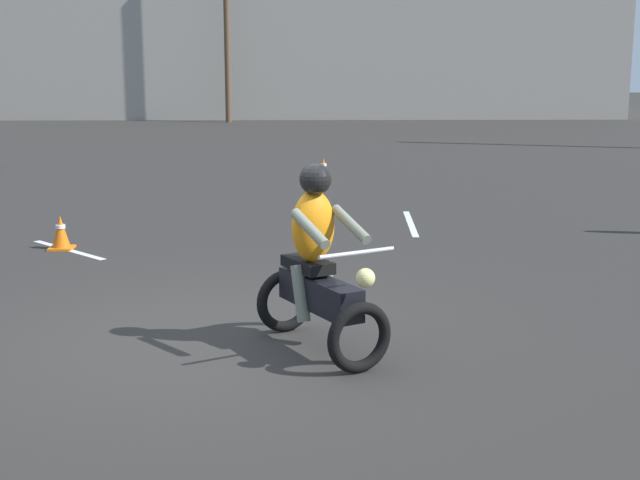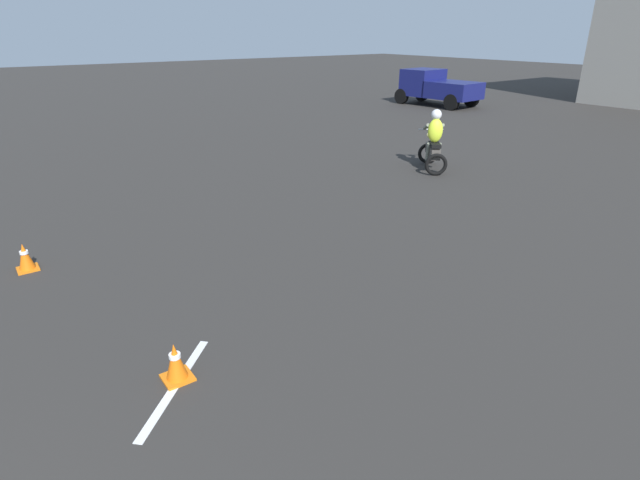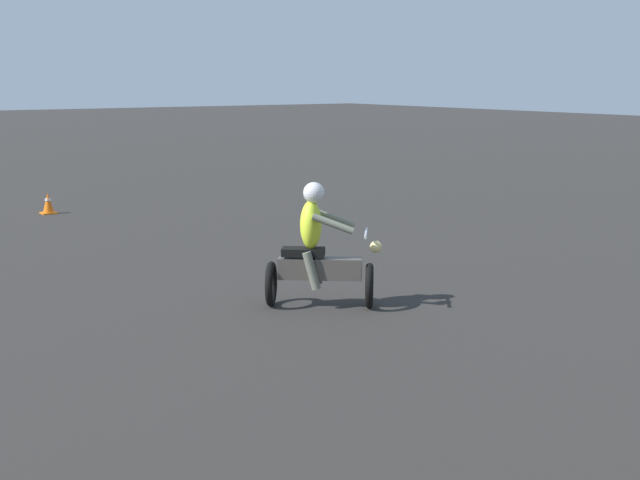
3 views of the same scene
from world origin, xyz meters
TOP-DOWN VIEW (x-y plane):
  - motorcycle_rider_background at (-7.03, 13.19)m, footprint 1.47×1.34m
  - traffic_cone_near_left at (-6.55, 3.10)m, footprint 0.32×0.32m

SIDE VIEW (x-z plane):
  - traffic_cone_near_left at x=-6.55m, z-range -0.01..0.46m
  - motorcycle_rider_background at x=-7.03m, z-range -0.10..1.56m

